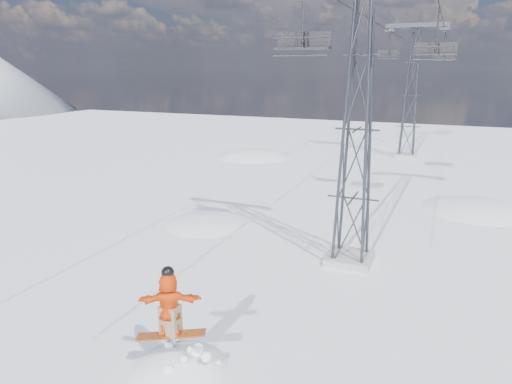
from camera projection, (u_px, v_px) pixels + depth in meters
The scene contains 9 objects.
ground at pixel (258, 371), 12.13m from camera, with size 120.00×120.00×0.00m, color white.
snow_terrain at pixel (306, 300), 35.33m from camera, with size 39.00×37.00×22.00m.
lift_tower_near at pixel (357, 130), 17.51m from camera, with size 5.20×1.80×11.43m.
lift_tower_far at pixel (411, 95), 39.76m from camera, with size 5.20×1.80×11.43m.
haul_cables at pixel (400, 13), 26.33m from camera, with size 4.46×51.00×0.06m.
lift_chair_near at pixel (303, 42), 17.30m from camera, with size 2.14×0.62×2.66m.
lift_chair_mid at pixel (435, 50), 24.08m from camera, with size 2.16×0.62×2.68m.
lift_chair_far at pixel (389, 54), 40.01m from camera, with size 1.87×0.54×2.32m.
lift_chair_extra at pixel (443, 55), 42.97m from camera, with size 1.95×0.56×2.42m.
Camera 1 is at (3.98, -9.66, 7.78)m, focal length 32.00 mm.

